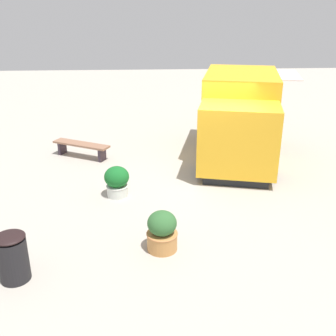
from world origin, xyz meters
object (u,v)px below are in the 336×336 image
object	(u,v)px
planter_flowering_far	(117,181)
plaza_bench	(81,146)
trash_bin	(13,257)
food_truck	(239,119)
planter_flowering_near	(162,231)

from	to	relation	value
planter_flowering_far	plaza_bench	size ratio (longest dim) A/B	0.42
trash_bin	plaza_bench	bearing A→B (deg)	-2.91
food_truck	trash_bin	bearing A→B (deg)	138.22
plaza_bench	trash_bin	world-z (taller)	trash_bin
food_truck	plaza_bench	distance (m)	4.95
plaza_bench	trash_bin	bearing A→B (deg)	177.09
trash_bin	planter_flowering_far	bearing A→B (deg)	-26.22
plaza_bench	trash_bin	xyz separation A→B (m)	(-6.02, 0.31, 0.10)
planter_flowering_near	plaza_bench	world-z (taller)	planter_flowering_near
trash_bin	food_truck	bearing A→B (deg)	-41.78
food_truck	planter_flowering_near	xyz separation A→B (m)	(-5.02, 2.58, -0.81)
planter_flowering_near	plaza_bench	bearing A→B (deg)	23.51
planter_flowering_near	planter_flowering_far	distance (m)	2.64
food_truck	planter_flowering_far	distance (m)	4.50
planter_flowering_near	trash_bin	xyz separation A→B (m)	(-0.77, 2.59, 0.05)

